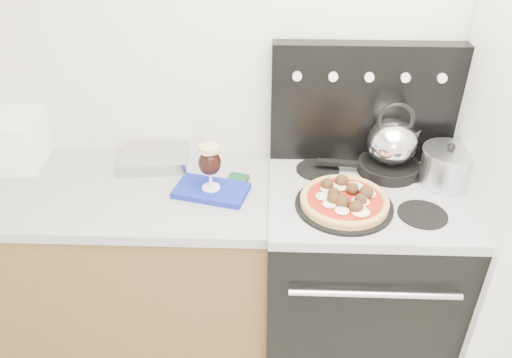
{
  "coord_description": "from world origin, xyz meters",
  "views": [
    {
      "loc": [
        -0.29,
        -0.46,
        2.01
      ],
      "look_at": [
        -0.35,
        1.05,
        1.05
      ],
      "focal_mm": 35.0,
      "sensor_mm": 36.0,
      "label": 1
    }
  ],
  "objects_px": {
    "pizza_pan": "(344,205)",
    "base_cabinet": "(109,272)",
    "skillet": "(388,167)",
    "tea_kettle": "(393,138)",
    "beer_glass": "(210,167)",
    "stock_pot": "(446,168)",
    "pizza": "(345,199)",
    "stove_body": "(354,281)",
    "oven_mitt": "(211,191)"
  },
  "relations": [
    {
      "from": "pizza_pan",
      "to": "base_cabinet",
      "type": "bearing_deg",
      "value": 172.55
    },
    {
      "from": "skillet",
      "to": "tea_kettle",
      "type": "distance_m",
      "value": 0.13
    },
    {
      "from": "base_cabinet",
      "to": "beer_glass",
      "type": "bearing_deg",
      "value": -3.62
    },
    {
      "from": "base_cabinet",
      "to": "stock_pot",
      "type": "height_order",
      "value": "stock_pot"
    },
    {
      "from": "beer_glass",
      "to": "stock_pot",
      "type": "bearing_deg",
      "value": 4.49
    },
    {
      "from": "pizza",
      "to": "stock_pot",
      "type": "relative_size",
      "value": 1.65
    },
    {
      "from": "skillet",
      "to": "pizza",
      "type": "bearing_deg",
      "value": -129.3
    },
    {
      "from": "beer_glass",
      "to": "tea_kettle",
      "type": "height_order",
      "value": "tea_kettle"
    },
    {
      "from": "skillet",
      "to": "stock_pot",
      "type": "xyz_separation_m",
      "value": [
        0.2,
        -0.08,
        0.05
      ]
    },
    {
      "from": "tea_kettle",
      "to": "beer_glass",
      "type": "bearing_deg",
      "value": -153.57
    },
    {
      "from": "base_cabinet",
      "to": "beer_glass",
      "type": "height_order",
      "value": "beer_glass"
    },
    {
      "from": "base_cabinet",
      "to": "pizza_pan",
      "type": "height_order",
      "value": "pizza_pan"
    },
    {
      "from": "beer_glass",
      "to": "skillet",
      "type": "height_order",
      "value": "beer_glass"
    },
    {
      "from": "base_cabinet",
      "to": "tea_kettle",
      "type": "xyz_separation_m",
      "value": [
        1.21,
        0.12,
        0.65
      ]
    },
    {
      "from": "stove_body",
      "to": "oven_mitt",
      "type": "height_order",
      "value": "oven_mitt"
    },
    {
      "from": "beer_glass",
      "to": "pizza_pan",
      "type": "xyz_separation_m",
      "value": [
        0.51,
        -0.1,
        -0.09
      ]
    },
    {
      "from": "stove_body",
      "to": "pizza",
      "type": "relative_size",
      "value": 2.7
    },
    {
      "from": "stove_body",
      "to": "stock_pot",
      "type": "relative_size",
      "value": 4.44
    },
    {
      "from": "stove_body",
      "to": "skillet",
      "type": "height_order",
      "value": "skillet"
    },
    {
      "from": "oven_mitt",
      "to": "pizza_pan",
      "type": "height_order",
      "value": "pizza_pan"
    },
    {
      "from": "oven_mitt",
      "to": "stock_pot",
      "type": "relative_size",
      "value": 1.42
    },
    {
      "from": "base_cabinet",
      "to": "oven_mitt",
      "type": "height_order",
      "value": "oven_mitt"
    },
    {
      "from": "stove_body",
      "to": "beer_glass",
      "type": "xyz_separation_m",
      "value": [
        -0.61,
        -0.01,
        0.58
      ]
    },
    {
      "from": "beer_glass",
      "to": "tea_kettle",
      "type": "distance_m",
      "value": 0.74
    },
    {
      "from": "base_cabinet",
      "to": "oven_mitt",
      "type": "bearing_deg",
      "value": -3.62
    },
    {
      "from": "skillet",
      "to": "stock_pot",
      "type": "height_order",
      "value": "stock_pot"
    },
    {
      "from": "beer_glass",
      "to": "oven_mitt",
      "type": "bearing_deg",
      "value": 0.0
    },
    {
      "from": "stove_body",
      "to": "tea_kettle",
      "type": "xyz_separation_m",
      "value": [
        0.11,
        0.15,
        0.64
      ]
    },
    {
      "from": "pizza",
      "to": "skillet",
      "type": "height_order",
      "value": "pizza"
    },
    {
      "from": "pizza",
      "to": "stock_pot",
      "type": "xyz_separation_m",
      "value": [
        0.41,
        0.17,
        0.04
      ]
    },
    {
      "from": "pizza_pan",
      "to": "pizza",
      "type": "xyz_separation_m",
      "value": [
        0.0,
        0.0,
        0.03
      ]
    },
    {
      "from": "pizza_pan",
      "to": "pizza",
      "type": "height_order",
      "value": "pizza"
    },
    {
      "from": "skillet",
      "to": "tea_kettle",
      "type": "height_order",
      "value": "tea_kettle"
    },
    {
      "from": "base_cabinet",
      "to": "pizza",
      "type": "relative_size",
      "value": 4.44
    },
    {
      "from": "base_cabinet",
      "to": "stock_pot",
      "type": "relative_size",
      "value": 7.32
    },
    {
      "from": "beer_glass",
      "to": "stove_body",
      "type": "bearing_deg",
      "value": 0.61
    },
    {
      "from": "oven_mitt",
      "to": "pizza",
      "type": "relative_size",
      "value": 0.86
    },
    {
      "from": "stock_pot",
      "to": "tea_kettle",
      "type": "bearing_deg",
      "value": 157.94
    },
    {
      "from": "pizza_pan",
      "to": "skillet",
      "type": "bearing_deg",
      "value": 50.7
    },
    {
      "from": "stove_body",
      "to": "stock_pot",
      "type": "xyz_separation_m",
      "value": [
        0.31,
        0.07,
        0.55
      ]
    },
    {
      "from": "pizza",
      "to": "tea_kettle",
      "type": "bearing_deg",
      "value": 50.7
    },
    {
      "from": "beer_glass",
      "to": "stock_pot",
      "type": "relative_size",
      "value": 0.97
    },
    {
      "from": "stove_body",
      "to": "tea_kettle",
      "type": "bearing_deg",
      "value": 53.93
    },
    {
      "from": "beer_glass",
      "to": "tea_kettle",
      "type": "relative_size",
      "value": 0.87
    },
    {
      "from": "tea_kettle",
      "to": "stock_pot",
      "type": "xyz_separation_m",
      "value": [
        0.2,
        -0.08,
        -0.08
      ]
    },
    {
      "from": "oven_mitt",
      "to": "tea_kettle",
      "type": "bearing_deg",
      "value": 12.21
    },
    {
      "from": "base_cabinet",
      "to": "pizza_pan",
      "type": "distance_m",
      "value": 1.13
    },
    {
      "from": "skillet",
      "to": "pizza_pan",
      "type": "bearing_deg",
      "value": -129.3
    },
    {
      "from": "skillet",
      "to": "stock_pot",
      "type": "distance_m",
      "value": 0.23
    },
    {
      "from": "oven_mitt",
      "to": "beer_glass",
      "type": "distance_m",
      "value": 0.11
    }
  ]
}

